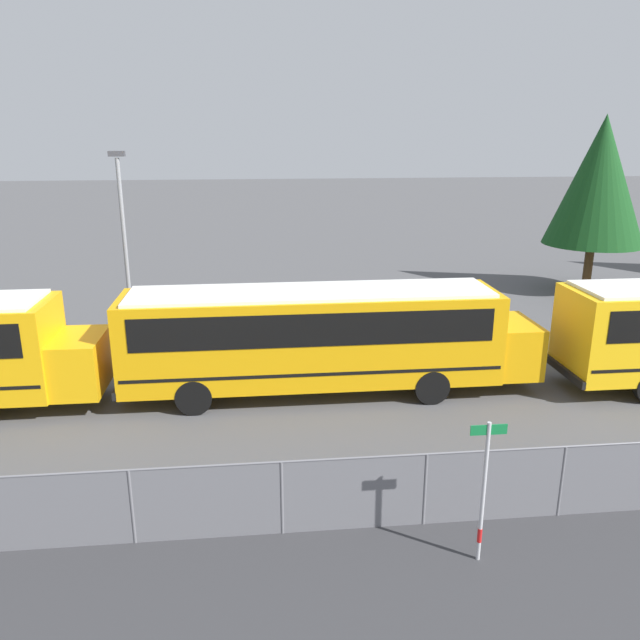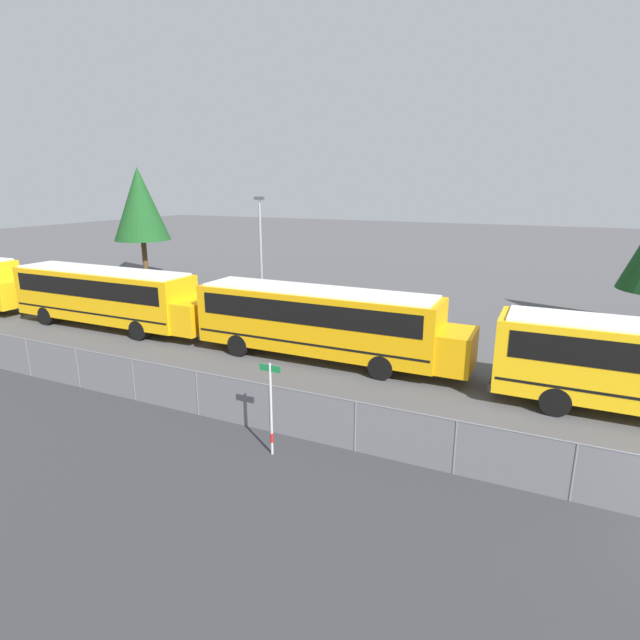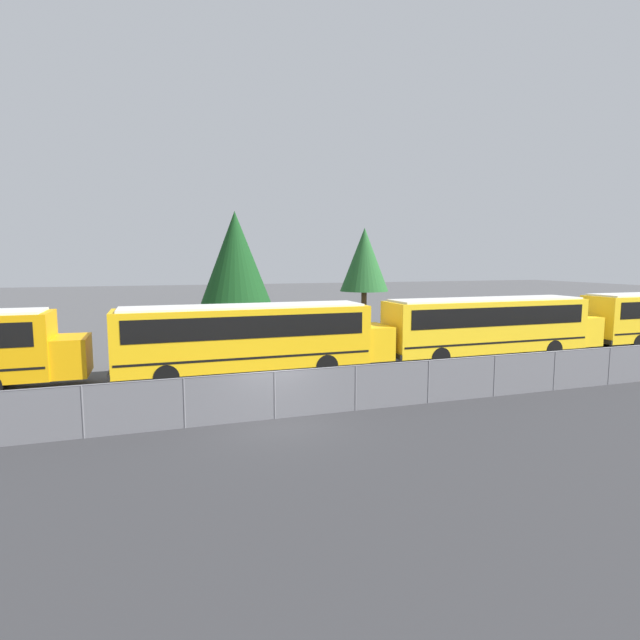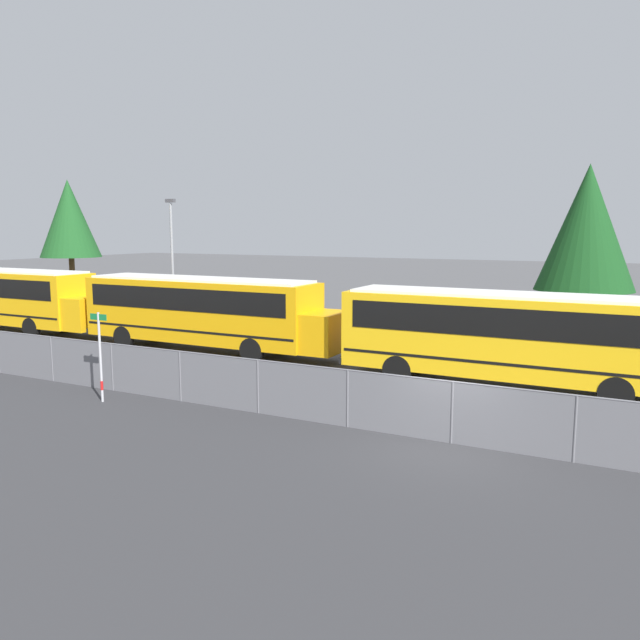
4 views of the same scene
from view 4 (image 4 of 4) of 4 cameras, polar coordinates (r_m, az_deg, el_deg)
The scene contains 10 objects.
ground_plane at distance 17.15m, azimuth 11.89°, elevation -10.97°, with size 200.00×200.00×0.00m, color #4C4C4F.
road_strip at distance 11.91m, azimuth 3.85°, elevation -19.79°, with size 142.34×12.00×0.01m.
fence at distance 16.89m, azimuth 11.98°, elevation -8.20°, with size 108.41×0.07×1.69m.
school_bus_1 at distance 38.67m, azimuth -26.73°, elevation 2.11°, with size 13.11×2.59×3.40m.
school_bus_2 at distance 29.04m, azimuth -10.53°, elevation 1.09°, with size 13.11×2.59×3.40m.
school_bus_3 at distance 22.76m, azimuth 17.41°, elevation -1.12°, with size 13.11×2.59×3.40m.
street_sign at distance 21.47m, azimuth -19.45°, elevation -3.02°, with size 0.70×0.09×2.96m.
light_pole at distance 37.95m, azimuth -13.36°, elevation 5.74°, with size 0.60×0.24×7.35m.
tree_0 at distance 54.43m, azimuth -21.95°, elevation 8.57°, with size 4.74×4.74×9.53m.
tree_1 at distance 34.56m, azimuth 23.20°, elevation 7.74°, with size 4.89×4.89×8.86m.
Camera 4 is at (4.08, -15.69, 5.61)m, focal length 35.00 mm.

